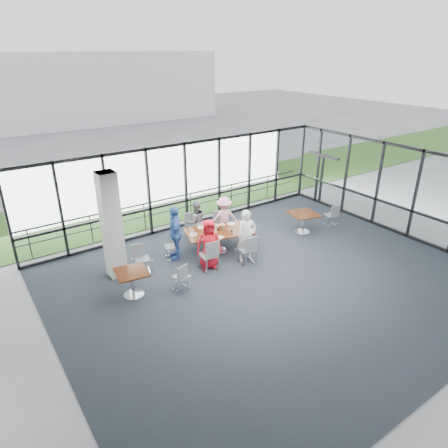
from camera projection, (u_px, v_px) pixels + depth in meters
floor at (273, 281)px, 11.72m from camera, size 12.00×10.00×0.02m
ceiling at (279, 176)px, 10.42m from camera, size 12.00×10.00×0.04m
wall_left at (49, 304)px, 7.93m from camera, size 0.10×10.00×3.20m
curtain_wall_back at (186, 185)px, 14.82m from camera, size 12.00×0.10×3.20m
curtain_wall_right at (402, 191)px, 14.21m from camera, size 0.10×10.00×3.20m
exit_door at (321, 180)px, 17.24m from camera, size 0.12×1.60×2.10m
structural_column at (112, 226)px, 11.44m from camera, size 0.50×0.50×3.20m
apron at (135, 190)px, 19.23m from camera, size 80.00×70.00×0.02m
grass_strip at (153, 202)px, 17.71m from camera, size 80.00×5.00×0.01m
hangar_main at (76, 87)px, 36.61m from camera, size 24.00×10.00×6.00m
guard_rail at (179, 208)px, 15.72m from camera, size 12.00×0.06×0.06m
main_table at (219, 234)px, 13.19m from camera, size 2.41×1.75×0.75m
side_table_left at (132, 275)px, 10.79m from camera, size 0.96×0.96×0.75m
side_table_right at (303, 216)px, 14.57m from camera, size 1.15×1.15×0.75m
diner_near_left at (209, 244)px, 12.17m from camera, size 0.92×0.79×1.58m
diner_near_right at (247, 236)px, 12.55m from camera, size 0.72×0.61×1.70m
diner_far_left at (196, 222)px, 13.82m from camera, size 0.80×0.57×1.52m
diner_far_right at (224, 218)px, 14.09m from camera, size 1.12×0.84×1.55m
diner_end at (175, 233)px, 12.65m from camera, size 0.95×1.20×1.80m
chair_main_nl at (208, 255)px, 12.16m from camera, size 0.53×0.53×0.98m
chair_main_nr at (246, 249)px, 12.56m from camera, size 0.52×0.52×0.92m
chair_main_fl at (195, 227)px, 14.06m from camera, size 0.60×0.60×0.95m
chair_main_fr at (221, 224)px, 14.38m from camera, size 0.47×0.47×0.88m
chair_main_end at (172, 246)px, 12.84m from camera, size 0.51×0.51×0.83m
chair_spare_la at (181, 277)px, 11.15m from camera, size 0.50×0.50×0.83m
chair_spare_lb at (142, 259)px, 12.05m from camera, size 0.51×0.51×0.85m
chair_spare_r at (331, 215)px, 15.29m from camera, size 0.48×0.48×0.80m
plate_nl at (203, 238)px, 12.61m from camera, size 0.27×0.27×0.01m
plate_nr at (243, 233)px, 12.98m from camera, size 0.26×0.26×0.01m
plate_fl at (201, 227)px, 13.37m from camera, size 0.26×0.26×0.01m
plate_fr at (231, 224)px, 13.66m from camera, size 0.26×0.26×0.01m
plate_end at (193, 235)px, 12.85m from camera, size 0.25×0.25×0.01m
tumbler_a at (212, 233)px, 12.80m from camera, size 0.07×0.07×0.14m
tumbler_b at (232, 229)px, 13.08m from camera, size 0.07×0.07×0.14m
tumbler_c at (218, 225)px, 13.39m from camera, size 0.08×0.08×0.15m
tumbler_d at (196, 234)px, 12.78m from camera, size 0.06×0.06×0.13m
menu_a at (219, 238)px, 12.67m from camera, size 0.35×0.28×0.00m
menu_b at (249, 231)px, 13.15m from camera, size 0.36×0.28×0.00m
menu_c at (221, 225)px, 13.59m from camera, size 0.30×0.22×0.00m
condiment_caddy at (219, 229)px, 13.22m from camera, size 0.10×0.07×0.04m
ketchup_bottle at (220, 228)px, 13.13m from camera, size 0.06×0.06×0.18m
green_bottle at (222, 228)px, 13.14m from camera, size 0.05×0.05×0.20m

